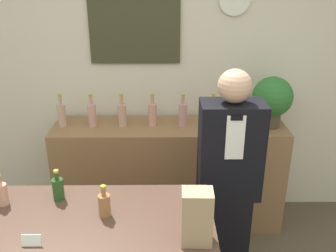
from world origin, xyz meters
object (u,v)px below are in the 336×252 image
potted_plant (272,99)px  paper_bag (197,217)px  shopkeeper (228,186)px  tape_dispenser (201,236)px

potted_plant → paper_bag: size_ratio=1.53×
shopkeeper → tape_dispenser: (-0.25, -0.71, 0.17)m
shopkeeper → potted_plant: (0.44, 0.70, 0.38)m
shopkeeper → potted_plant: shopkeeper is taller
shopkeeper → paper_bag: size_ratio=5.81×
paper_bag → shopkeeper: bearing=69.3°
potted_plant → shopkeeper: bearing=-122.5°
potted_plant → paper_bag: potted_plant is taller
potted_plant → tape_dispenser: bearing=-116.1°
shopkeeper → tape_dispenser: bearing=-109.2°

